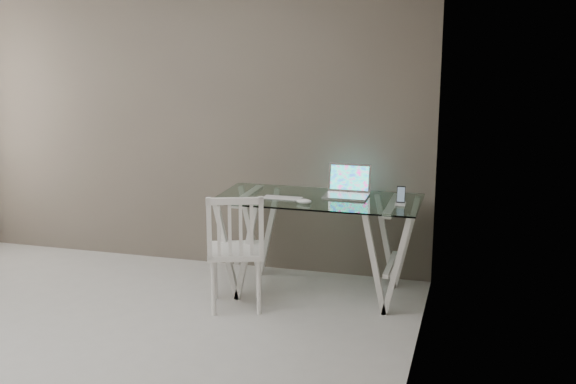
# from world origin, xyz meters

# --- Properties ---
(room) EXTENTS (4.50, 4.52, 2.71)m
(room) POSITION_xyz_m (-0.06, 0.02, 1.72)
(room) COLOR #B4B1AC
(room) RESTS_ON ground
(desk) EXTENTS (1.50, 0.70, 0.75)m
(desk) POSITION_xyz_m (1.18, 1.77, 0.38)
(desk) COLOR silver
(desk) RESTS_ON ground
(chair) EXTENTS (0.50, 0.50, 0.86)m
(chair) POSITION_xyz_m (0.70, 1.29, 0.47)
(chair) COLOR white
(chair) RESTS_ON ground
(laptop) EXTENTS (0.32, 0.27, 0.23)m
(laptop) POSITION_xyz_m (1.37, 1.92, 0.80)
(laptop) COLOR silver
(laptop) RESTS_ON desk
(keyboard) EXTENTS (0.30, 0.13, 0.01)m
(keyboard) POSITION_xyz_m (0.93, 1.68, 0.75)
(keyboard) COLOR silver
(keyboard) RESTS_ON desk
(mouse) EXTENTS (0.11, 0.07, 0.04)m
(mouse) POSITION_xyz_m (1.12, 1.58, 0.76)
(mouse) COLOR white
(mouse) RESTS_ON desk
(phone_dock) EXTENTS (0.07, 0.07, 0.13)m
(phone_dock) POSITION_xyz_m (1.80, 1.73, 0.78)
(phone_dock) COLOR white
(phone_dock) RESTS_ON desk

